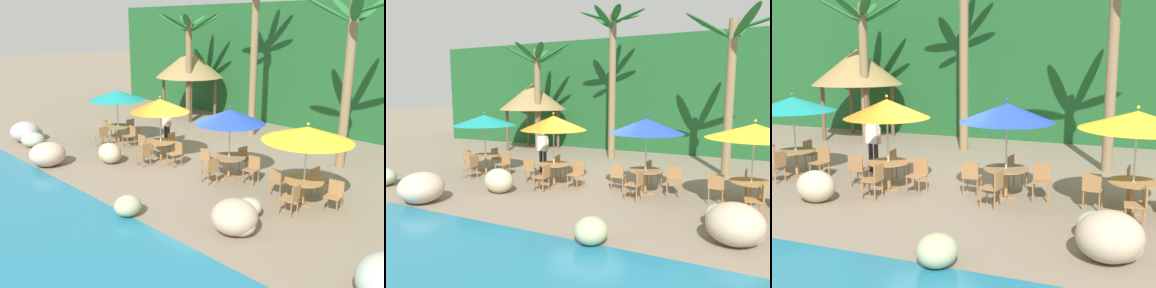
{
  "view_description": "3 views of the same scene",
  "coord_description": "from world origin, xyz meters",
  "views": [
    {
      "loc": [
        10.46,
        -10.14,
        4.95
      ],
      "look_at": [
        0.26,
        -0.16,
        0.94
      ],
      "focal_mm": 39.99,
      "sensor_mm": 36.0,
      "label": 1
    },
    {
      "loc": [
        4.57,
        -10.36,
        3.05
      ],
      "look_at": [
        -0.76,
        0.46,
        1.35
      ],
      "focal_mm": 33.26,
      "sensor_mm": 36.0,
      "label": 2
    },
    {
      "loc": [
        4.89,
        -10.95,
        3.51
      ],
      "look_at": [
        0.56,
        0.28,
        1.23
      ],
      "focal_mm": 45.78,
      "sensor_mm": 36.0,
      "label": 3
    }
  ],
  "objects": [
    {
      "name": "chair_orange_right",
      "position": [
        -1.2,
        -1.1,
        0.51
      ],
      "size": [
        0.44,
        0.43,
        0.87
      ],
      "color": "#9E7042",
      "rests_on": "ground"
    },
    {
      "name": "palapa_hut",
      "position": [
        -6.24,
        6.0,
        2.89
      ],
      "size": [
        3.61,
        3.61,
        3.62
      ],
      "color": "brown",
      "rests_on": "ground"
    },
    {
      "name": "foliage_backdrop",
      "position": [
        0.0,
        9.0,
        3.0
      ],
      "size": [
        28.0,
        2.4,
        6.0
      ],
      "color": "#1E5628",
      "rests_on": "ground"
    },
    {
      "name": "chair_teal_seaward",
      "position": [
        -3.65,
        0.08,
        0.51
      ],
      "size": [
        0.46,
        0.46,
        0.87
      ],
      "color": "#9E7042",
      "rests_on": "ground"
    },
    {
      "name": "dining_table_orange",
      "position": [
        -1.31,
        -0.25,
        0.61
      ],
      "size": [
        1.1,
        1.1,
        0.74
      ],
      "color": "#A37547",
      "rests_on": "ground"
    },
    {
      "name": "chair_blue_inland",
      "position": [
        1.69,
        0.99,
        0.51
      ],
      "size": [
        0.46,
        0.46,
        0.87
      ],
      "color": "#9E7042",
      "rests_on": "ground"
    },
    {
      "name": "terrace_deck",
      "position": [
        0.0,
        0.0,
        0.0
      ],
      "size": [
        18.0,
        5.2,
        0.01
      ],
      "color": "gray",
      "rests_on": "ground"
    },
    {
      "name": "umbrella_yellow",
      "position": [
        4.63,
        -0.05,
        2.08
      ],
      "size": [
        2.49,
        2.49,
        2.39
      ],
      "color": "silver",
      "rests_on": "ground"
    },
    {
      "name": "umbrella_orange",
      "position": [
        -1.31,
        -0.25,
        2.1
      ],
      "size": [
        2.18,
        2.18,
        2.45
      ],
      "color": "silver",
      "rests_on": "ground"
    },
    {
      "name": "ground_plane",
      "position": [
        0.0,
        0.0,
        0.0
      ],
      "size": [
        120.0,
        120.0,
        0.0
      ],
      "primitive_type": "plane",
      "color": "gray"
    },
    {
      "name": "chair_teal_left",
      "position": [
        -5.36,
        0.08,
        0.51
      ],
      "size": [
        0.47,
        0.48,
        0.87
      ],
      "color": "#9E7042",
      "rests_on": "ground"
    },
    {
      "name": "dining_table_blue",
      "position": [
        1.71,
        0.14,
        0.61
      ],
      "size": [
        1.1,
        1.1,
        0.74
      ],
      "color": "#A37547",
      "rests_on": "ground"
    },
    {
      "name": "chair_yellow_left",
      "position": [
        3.78,
        -0.07,
        0.51
      ],
      "size": [
        0.45,
        0.46,
        0.87
      ],
      "color": "#9E7042",
      "rests_on": "ground"
    },
    {
      "name": "chair_blue_seaward",
      "position": [
        2.54,
        0.33,
        0.51
      ],
      "size": [
        0.47,
        0.47,
        0.87
      ],
      "color": "#9E7042",
      "rests_on": "ground"
    },
    {
      "name": "chair_orange_seaward",
      "position": [
        -0.45,
        -0.26,
        0.51
      ],
      "size": [
        0.46,
        0.47,
        0.87
      ],
      "color": "#9E7042",
      "rests_on": "ground"
    },
    {
      "name": "waiter_in_white",
      "position": [
        -2.67,
        1.25,
        0.99
      ],
      "size": [
        0.52,
        0.21,
        1.7
      ],
      "color": "#232328",
      "rests_on": "ground"
    },
    {
      "name": "dining_table_teal",
      "position": [
        -4.5,
        0.07,
        0.61
      ],
      "size": [
        1.1,
        1.1,
        0.74
      ],
      "color": "#A37547",
      "rests_on": "ground"
    },
    {
      "name": "palm_tree_third",
      "position": [
        3.75,
        3.89,
        3.91
      ],
      "size": [
        3.46,
        3.35,
        5.95
      ],
      "color": "olive",
      "rests_on": "ground"
    },
    {
      "name": "chair_orange_inland",
      "position": [
        -1.52,
        0.57,
        0.51
      ],
      "size": [
        0.48,
        0.48,
        0.87
      ],
      "color": "#9E7042",
      "rests_on": "ground"
    },
    {
      "name": "chair_teal_right",
      "position": [
        -4.43,
        -0.79,
        0.51
      ],
      "size": [
        0.44,
        0.43,
        0.87
      ],
      "color": "#9E7042",
      "rests_on": "ground"
    },
    {
      "name": "umbrella_blue",
      "position": [
        1.71,
        0.14,
        2.09
      ],
      "size": [
        2.27,
        2.27,
        2.43
      ],
      "color": "silver",
      "rests_on": "ground"
    },
    {
      "name": "chair_blue_left",
      "position": [
        0.86,
        -0.01,
        0.51
      ],
      "size": [
        0.45,
        0.45,
        0.87
      ],
      "color": "#9E7042",
      "rests_on": "ground"
    },
    {
      "name": "chair_yellow_inland",
      "position": [
        4.6,
        0.8,
        0.51
      ],
      "size": [
        0.45,
        0.45,
        0.87
      ],
      "color": "#9E7042",
      "rests_on": "ground"
    },
    {
      "name": "umbrella_teal",
      "position": [
        -4.5,
        0.07,
        2.07
      ],
      "size": [
        2.37,
        2.37,
        2.38
      ],
      "color": "silver",
      "rests_on": "ground"
    },
    {
      "name": "chair_teal_inland",
      "position": [
        -4.65,
        0.91,
        0.51
      ],
      "size": [
        0.45,
        0.45,
        0.87
      ],
      "color": "#9E7042",
      "rests_on": "ground"
    },
    {
      "name": "chair_yellow_right",
      "position": [
        4.8,
        -0.89,
        0.51
      ],
      "size": [
        0.46,
        0.46,
        0.87
      ],
      "color": "#9E7042",
      "rests_on": "ground"
    },
    {
      "name": "rock_seawall",
      "position": [
        -0.96,
        -2.82,
        0.4
      ],
      "size": [
        17.0,
        3.03,
        0.96
      ],
      "color": "#C0B693",
      "rests_on": "ground"
    },
    {
      "name": "palm_tree_nearest",
      "position": [
        -5.34,
        5.13,
        3.85
      ],
      "size": [
        3.3,
        3.44,
        5.5
      ],
      "color": "olive",
      "rests_on": "ground"
    },
    {
      "name": "palm_tree_second",
      "position": [
        -1.37,
        5.27,
        4.57
      ],
      "size": [
        2.93,
        2.91,
        6.8
      ],
      "color": "olive",
      "rests_on": "ground"
    },
    {
      "name": "chair_blue_right",
      "position": [
        1.69,
        -0.72,
        0.51
      ],
      "size": [
        0.48,
        0.47,
        0.87
      ],
      "color": "#9E7042",
      "rests_on": "ground"
    },
    {
      "name": "dining_table_yellow",
      "position": [
        4.63,
        -0.05,
        0.61
      ],
      "size": [
        1.1,
        1.1,
        0.74
      ],
      "color": "#A37547",
      "rests_on": "ground"
    },
    {
      "name": "chair_orange_left",
      "position": [
        -2.16,
        -0.37,
        0.51
      ],
      "size": [
        0.43,
        0.44,
        0.87
      ],
      "color": "#9E7042",
      "rests_on": "ground"
    }
  ]
}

